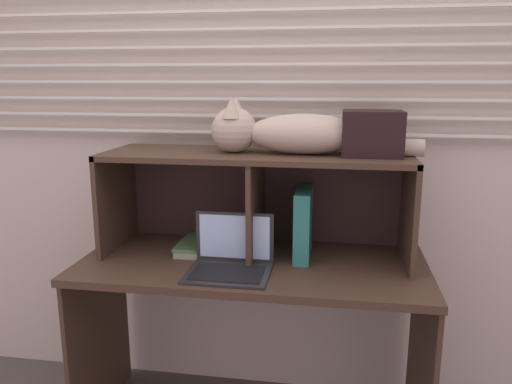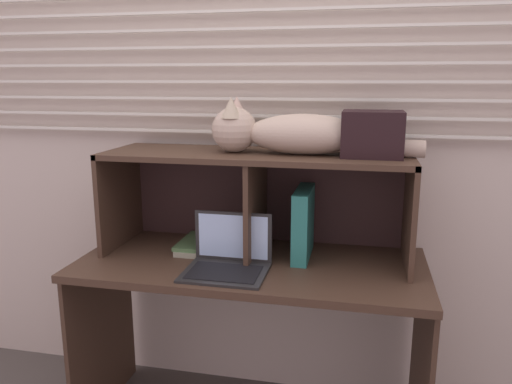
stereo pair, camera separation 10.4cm
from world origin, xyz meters
The scene contains 8 objects.
back_panel_with_blinds centered at (0.00, 0.55, 1.26)m, with size 4.40×0.08×2.50m.
desk centered at (0.00, 0.20, 0.60)m, with size 1.37×0.61×0.75m.
hutch_shelf_unit centered at (0.00, 0.34, 1.05)m, with size 1.23×0.39×0.42m.
cat centered at (0.12, 0.30, 1.26)m, with size 0.82×0.19×0.22m.
laptop centered at (-0.06, 0.09, 0.79)m, with size 0.31×0.25×0.21m.
binder_upright centered at (0.20, 0.30, 0.89)m, with size 0.06×0.27×0.28m, color #27766D.
book_stack centered at (-0.23, 0.30, 0.77)m, with size 0.19×0.26×0.04m.
storage_box centered at (0.45, 0.30, 1.26)m, with size 0.23×0.19×0.17m, color black.
Camera 2 is at (0.42, -1.63, 1.46)m, focal length 35.07 mm.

